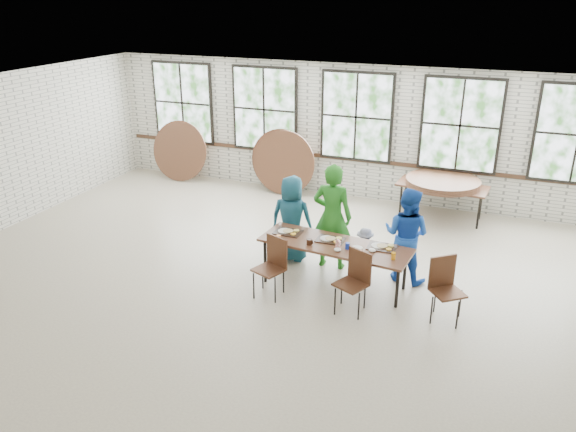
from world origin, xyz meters
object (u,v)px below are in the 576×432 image
(dining_table, at_px, (335,247))
(chair_near_left, at_px, (273,262))
(chair_near_right, at_px, (355,276))
(storage_table, at_px, (442,188))

(dining_table, height_order, chair_near_left, chair_near_left)
(chair_near_left, bearing_deg, dining_table, 57.45)
(chair_near_right, height_order, storage_table, chair_near_right)
(dining_table, relative_size, chair_near_left, 2.59)
(storage_table, bearing_deg, chair_near_left, -110.61)
(dining_table, xyz_separation_m, chair_near_right, (0.50, -0.59, -0.13))
(dining_table, xyz_separation_m, chair_near_left, (-0.81, -0.60, -0.13))
(chair_near_right, distance_m, storage_table, 4.21)
(chair_near_right, bearing_deg, chair_near_left, -154.85)
(dining_table, height_order, chair_near_right, chair_near_right)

